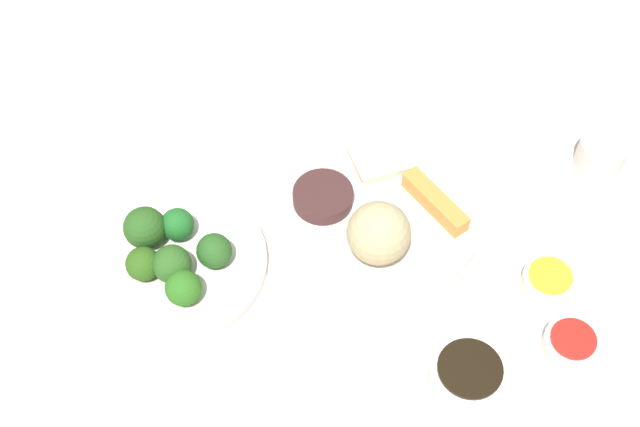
{
  "coord_description": "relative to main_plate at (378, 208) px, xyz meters",
  "views": [
    {
      "loc": [
        -0.54,
        0.34,
        0.95
      ],
      "look_at": [
        0.03,
        0.07,
        0.06
      ],
      "focal_mm": 46.56,
      "sensor_mm": 36.0,
      "label": 1
    }
  ],
  "objects": [
    {
      "name": "teacup",
      "position": [
        -0.06,
        -0.32,
        0.02
      ],
      "size": [
        0.07,
        0.07,
        0.05
      ],
      "primitive_type": "cylinder",
      "color": "white",
      "rests_on": "tabletop"
    },
    {
      "name": "broccoli_floret_2",
      "position": [
        -0.02,
        0.29,
        0.03
      ],
      "size": [
        0.05,
        0.05,
        0.05
      ],
      "primitive_type": "sphere",
      "color": "#2F7120",
      "rests_on": "broccoli_plate"
    },
    {
      "name": "broccoli_floret_1",
      "position": [
        0.08,
        0.3,
        0.03
      ],
      "size": [
        0.06,
        0.06,
        0.06
      ],
      "primitive_type": "sphere",
      "color": "#2B5A20",
      "rests_on": "broccoli_plate"
    },
    {
      "name": "broccoli_plate",
      "position": [
        0.03,
        0.28,
        -0.0
      ],
      "size": [
        0.24,
        0.24,
        0.01
      ],
      "primitive_type": "cylinder",
      "color": "white",
      "rests_on": "tabletop"
    },
    {
      "name": "rice_scoop",
      "position": [
        -0.07,
        0.04,
        0.05
      ],
      "size": [
        0.08,
        0.08,
        0.08
      ],
      "primitive_type": "sphere",
      "color": "#C5B585",
      "rests_on": "main_plate"
    },
    {
      "name": "broccoli_floret_3",
      "position": [
        0.07,
        0.26,
        0.03
      ],
      "size": [
        0.04,
        0.04,
        0.04
      ],
      "primitive_type": "sphere",
      "color": "#216A29",
      "rests_on": "broccoli_plate"
    },
    {
      "name": "sauce_ramekin_sweet_and_sour",
      "position": [
        -0.28,
        -0.12,
        0.0
      ],
      "size": [
        0.07,
        0.07,
        0.02
      ],
      "primitive_type": "cylinder",
      "color": "white",
      "rests_on": "tabletop"
    },
    {
      "name": "sauce_ramekin_hot_mustard",
      "position": [
        -0.2,
        -0.14,
        0.0
      ],
      "size": [
        0.07,
        0.07,
        0.02
      ],
      "primitive_type": "cylinder",
      "color": "white",
      "rests_on": "tabletop"
    },
    {
      "name": "broccoli_floret_4",
      "position": [
        0.03,
        0.32,
        0.03
      ],
      "size": [
        0.04,
        0.04,
        0.04
      ],
      "primitive_type": "sphere",
      "color": "#2F5D1A",
      "rests_on": "broccoli_plate"
    },
    {
      "name": "stir_fry_heap",
      "position": [
        0.04,
        0.07,
        0.02
      ],
      "size": [
        0.08,
        0.08,
        0.02
      ],
      "primitive_type": "cylinder",
      "color": "#422525",
      "rests_on": "main_plate"
    },
    {
      "name": "sauce_ramekin_hot_mustard_liquid",
      "position": [
        -0.2,
        -0.14,
        0.02
      ],
      "size": [
        0.06,
        0.06,
        0.0
      ],
      "primitive_type": "cylinder",
      "color": "yellow",
      "rests_on": "sauce_ramekin_hot_mustard"
    },
    {
      "name": "crab_rangoon_wonton",
      "position": [
        0.07,
        -0.04,
        0.01
      ],
      "size": [
        0.08,
        0.08,
        0.01
      ],
      "primitive_type": "cube",
      "rotation": [
        0.0,
        0.0,
        -0.12
      ],
      "color": "beige",
      "rests_on": "main_plate"
    },
    {
      "name": "broccoli_floret_5",
      "position": [
        0.01,
        0.23,
        0.03
      ],
      "size": [
        0.05,
        0.05,
        0.05
      ],
      "primitive_type": "sphere",
      "color": "#2A5B23",
      "rests_on": "broccoli_plate"
    },
    {
      "name": "spring_roll",
      "position": [
        -0.04,
        -0.07,
        0.02
      ],
      "size": [
        0.11,
        0.05,
        0.03
      ],
      "primitive_type": "cube",
      "rotation": [
        0.0,
        0.0,
        0.19
      ],
      "color": "gold",
      "rests_on": "main_plate"
    },
    {
      "name": "soy_sauce_bowl_liquid",
      "position": [
        -0.27,
        0.02,
        0.03
      ],
      "size": [
        0.08,
        0.08,
        0.0
      ],
      "primitive_type": "cylinder",
      "color": "black",
      "rests_on": "soy_sauce_bowl"
    },
    {
      "name": "main_plate",
      "position": [
        0.0,
        0.0,
        0.0
      ],
      "size": [
        0.29,
        0.29,
        0.02
      ],
      "primitive_type": "cylinder",
      "color": "white",
      "rests_on": "tabletop"
    },
    {
      "name": "soy_sauce_bowl",
      "position": [
        -0.27,
        0.02,
        0.01
      ],
      "size": [
        0.09,
        0.09,
        0.03
      ],
      "primitive_type": "cylinder",
      "color": "white",
      "rests_on": "tabletop"
    },
    {
      "name": "tabletop",
      "position": [
        -0.03,
        0.01,
        -0.02
      ],
      "size": [
        2.2,
        2.2,
        0.02
      ],
      "primitive_type": "cube",
      "color": "beige",
      "rests_on": "ground"
    },
    {
      "name": "broccoli_floret_0",
      "position": [
        0.01,
        0.29,
        0.03
      ],
      "size": [
        0.05,
        0.05,
        0.05
      ],
      "primitive_type": "sphere",
      "color": "#2E6023",
      "rests_on": "broccoli_plate"
    },
    {
      "name": "sauce_ramekin_sweet_and_sour_liquid",
      "position": [
        -0.28,
        -0.12,
        0.02
      ],
      "size": [
        0.06,
        0.06,
        0.0
      ],
      "primitive_type": "cylinder",
      "color": "red",
      "rests_on": "sauce_ramekin_sweet_and_sour"
    }
  ]
}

